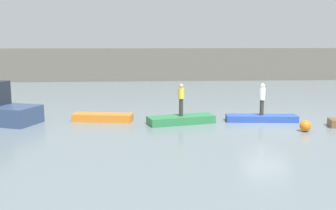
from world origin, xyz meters
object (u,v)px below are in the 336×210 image
(person_white_shirt, at_px, (262,97))
(rowboat_blue, at_px, (261,118))
(rowboat_orange, at_px, (103,117))
(person_yellow_shirt, at_px, (181,98))
(mooring_buoy, at_px, (305,126))
(rowboat_green, at_px, (181,120))

(person_white_shirt, bearing_deg, rowboat_blue, 0.00)
(rowboat_blue, bearing_deg, rowboat_orange, -178.69)
(rowboat_orange, xyz_separation_m, person_yellow_shirt, (4.31, -0.94, 1.20))
(mooring_buoy, bearing_deg, rowboat_blue, 118.32)
(rowboat_orange, height_order, rowboat_green, same)
(person_white_shirt, relative_size, mooring_buoy, 3.15)
(rowboat_orange, relative_size, mooring_buoy, 5.92)
(rowboat_green, distance_m, mooring_buoy, 6.39)
(rowboat_green, xyz_separation_m, mooring_buoy, (5.95, -2.33, 0.07))
(rowboat_green, bearing_deg, mooring_buoy, -36.44)
(person_yellow_shirt, xyz_separation_m, mooring_buoy, (5.95, -2.33, -1.13))
(rowboat_green, xyz_separation_m, rowboat_blue, (4.55, 0.28, -0.03))
(person_white_shirt, bearing_deg, mooring_buoy, -61.68)
(rowboat_blue, xyz_separation_m, person_white_shirt, (0.00, 0.00, 1.17))
(rowboat_orange, relative_size, person_yellow_shirt, 1.90)
(rowboat_orange, distance_m, rowboat_blue, 8.89)
(person_yellow_shirt, xyz_separation_m, person_white_shirt, (4.55, 0.28, -0.06))
(rowboat_orange, xyz_separation_m, rowboat_blue, (8.86, -0.67, -0.03))
(rowboat_green, height_order, mooring_buoy, mooring_buoy)
(rowboat_green, bearing_deg, rowboat_orange, 152.56)
(person_yellow_shirt, relative_size, mooring_buoy, 3.12)
(rowboat_blue, distance_m, mooring_buoy, 2.96)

